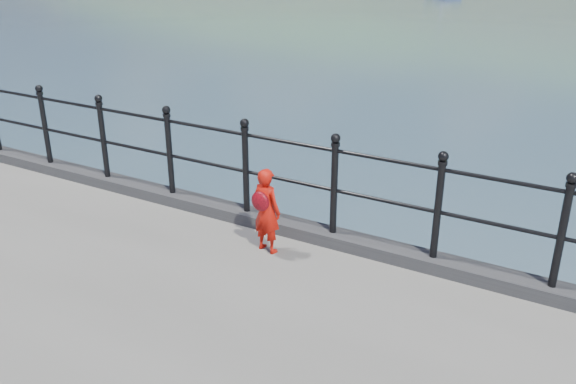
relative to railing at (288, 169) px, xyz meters
The scene contains 4 objects.
ground 1.83m from the railing, 90.00° to the left, with size 600.00×600.00×0.00m, color #2D4251.
kerb 0.75m from the railing, 140.53° to the right, with size 60.00×0.30×0.15m, color #28282B.
railing is the anchor object (origin of this frame).
child 0.62m from the railing, 87.22° to the right, with size 0.40×0.33×1.00m.
Camera 1 is at (3.33, -5.94, 4.32)m, focal length 38.00 mm.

